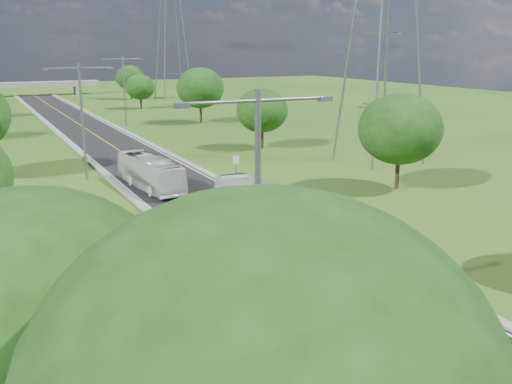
# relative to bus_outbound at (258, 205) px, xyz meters

# --- Properties ---
(ground) EXTENTS (260.00, 260.00, 0.00)m
(ground) POSITION_rel_bus_outbound_xyz_m (-1.32, 33.77, -1.42)
(ground) COLOR #224E16
(ground) RESTS_ON ground
(road) EXTENTS (8.00, 150.00, 0.06)m
(road) POSITION_rel_bus_outbound_xyz_m (-1.32, 39.77, -1.39)
(road) COLOR black
(road) RESTS_ON ground
(curb_left) EXTENTS (0.50, 150.00, 0.22)m
(curb_left) POSITION_rel_bus_outbound_xyz_m (-5.57, 39.77, -1.31)
(curb_left) COLOR gray
(curb_left) RESTS_ON ground
(curb_right) EXTENTS (0.50, 150.00, 0.22)m
(curb_right) POSITION_rel_bus_outbound_xyz_m (2.93, 39.77, -1.31)
(curb_right) COLOR gray
(curb_right) RESTS_ON ground
(speed_limit_sign) EXTENTS (0.55, 0.09, 2.40)m
(speed_limit_sign) POSITION_rel_bus_outbound_xyz_m (3.88, 11.76, 0.18)
(speed_limit_sign) COLOR slate
(speed_limit_sign) RESTS_ON ground
(overpass) EXTENTS (30.00, 3.00, 3.20)m
(overpass) POSITION_rel_bus_outbound_xyz_m (-1.32, 113.77, 0.99)
(overpass) COLOR gray
(overpass) RESTS_ON ground
(streetlight_near_left) EXTENTS (5.90, 0.25, 10.00)m
(streetlight_near_left) POSITION_rel_bus_outbound_xyz_m (-7.32, -14.23, 4.52)
(streetlight_near_left) COLOR slate
(streetlight_near_left) RESTS_ON ground
(streetlight_mid_left) EXTENTS (5.90, 0.25, 10.00)m
(streetlight_mid_left) POSITION_rel_bus_outbound_xyz_m (-7.32, 18.77, 4.52)
(streetlight_mid_left) COLOR slate
(streetlight_mid_left) RESTS_ON ground
(streetlight_far_right) EXTENTS (5.90, 0.25, 10.00)m
(streetlight_far_right) POSITION_rel_bus_outbound_xyz_m (4.68, 51.77, 4.52)
(streetlight_far_right) COLOR slate
(streetlight_far_right) RESTS_ON ground
(power_tower_near) EXTENTS (9.00, 6.40, 28.00)m
(power_tower_near) POSITION_rel_bus_outbound_xyz_m (20.68, 13.77, 12.59)
(power_tower_near) COLOR slate
(power_tower_near) RESTS_ON ground
(power_tower_far) EXTENTS (9.00, 6.40, 28.00)m
(power_tower_far) POSITION_rel_bus_outbound_xyz_m (24.68, 88.77, 12.59)
(power_tower_far) COLOR slate
(power_tower_far) RESTS_ON ground
(tree_la) EXTENTS (7.14, 7.14, 8.30)m
(tree_la) POSITION_rel_bus_outbound_xyz_m (-15.32, -18.23, 3.84)
(tree_la) COLOR black
(tree_la) RESTS_ON ground
(tree_rb) EXTENTS (6.72, 6.72, 7.82)m
(tree_rb) POSITION_rel_bus_outbound_xyz_m (14.68, 3.77, 3.53)
(tree_rb) COLOR black
(tree_rb) RESTS_ON ground
(tree_rc) EXTENTS (5.88, 5.88, 6.84)m
(tree_rc) POSITION_rel_bus_outbound_xyz_m (13.68, 25.77, 2.91)
(tree_rc) COLOR black
(tree_rc) RESTS_ON ground
(tree_rd) EXTENTS (7.14, 7.14, 8.30)m
(tree_rd) POSITION_rel_bus_outbound_xyz_m (15.68, 49.77, 3.84)
(tree_rd) COLOR black
(tree_rd) RESTS_ON ground
(tree_re) EXTENTS (5.46, 5.46, 6.35)m
(tree_re) POSITION_rel_bus_outbound_xyz_m (13.18, 73.77, 2.60)
(tree_re) COLOR black
(tree_re) RESTS_ON ground
(tree_rf) EXTENTS (6.30, 6.30, 7.33)m
(tree_rf) POSITION_rel_bus_outbound_xyz_m (16.68, 93.77, 3.22)
(tree_rf) COLOR black
(tree_rf) RESTS_ON ground
(bus_outbound) EXTENTS (2.49, 9.83, 2.73)m
(bus_outbound) POSITION_rel_bus_outbound_xyz_m (0.00, 0.00, 0.00)
(bus_outbound) COLOR white
(bus_outbound) RESTS_ON road
(bus_inbound) EXTENTS (3.06, 9.72, 2.66)m
(bus_inbound) POSITION_rel_bus_outbound_xyz_m (-3.32, 12.84, -0.03)
(bus_inbound) COLOR silver
(bus_inbound) RESTS_ON road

